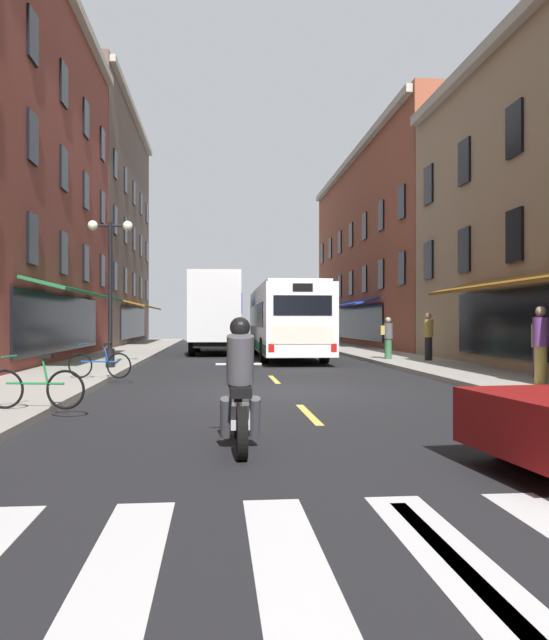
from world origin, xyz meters
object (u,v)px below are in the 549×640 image
at_px(pedestrian_near, 388,337).
at_px(pedestrian_rear, 541,344).
at_px(transit_bus, 286,321).
at_px(bicycle_mid, 100,364).
at_px(street_lamp_twin, 110,286).
at_px(box_truck, 217,314).
at_px(pedestrian_mid, 429,336).
at_px(motorcycle_rider, 240,392).
at_px(bicycle_near, 35,387).
at_px(sedan_mid, 220,336).
at_px(pedestrian_far, 539,345).

relative_size(pedestrian_near, pedestrian_rear, 0.90).
distance_m(transit_bus, bicycle_mid, 12.19).
height_order(pedestrian_rear, street_lamp_twin, street_lamp_twin).
bearing_deg(box_truck, street_lamp_twin, -107.81).
distance_m(pedestrian_mid, street_lamp_twin, 11.80).
xyz_separation_m(motorcycle_rider, bicycle_near, (-3.31, 2.82, -0.21)).
distance_m(sedan_mid, pedestrian_mid, 20.13).
xyz_separation_m(bicycle_near, pedestrian_far, (11.43, 4.88, 0.48)).
xyz_separation_m(motorcycle_rider, pedestrian_far, (8.12, 7.70, 0.27)).
bearing_deg(motorcycle_rider, transit_bus, 81.93).
bearing_deg(bicycle_near, bicycle_mid, 90.00).
bearing_deg(bicycle_mid, sedan_mid, 82.70).
relative_size(transit_bus, bicycle_near, 6.58).
bearing_deg(pedestrian_mid, transit_bus, -170.67).
xyz_separation_m(transit_bus, street_lamp_twin, (-6.41, -6.63, 1.11)).
distance_m(pedestrian_far, street_lamp_twin, 12.87).
distance_m(motorcycle_rider, bicycle_mid, 9.17).
relative_size(pedestrian_mid, pedestrian_far, 1.10).
xyz_separation_m(box_truck, pedestrian_mid, (7.98, -8.10, -0.92)).
bearing_deg(pedestrian_mid, pedestrian_rear, -44.20).
bearing_deg(street_lamp_twin, pedestrian_near, 19.62).
xyz_separation_m(box_truck, pedestrian_near, (6.70, -7.03, -0.99)).
height_order(box_truck, pedestrian_near, box_truck).
bearing_deg(street_lamp_twin, bicycle_mid, -84.28).
bearing_deg(sedan_mid, pedestrian_mid, -67.19).
bearing_deg(sedan_mid, bicycle_mid, -97.30).
relative_size(sedan_mid, pedestrian_near, 2.80).
bearing_deg(pedestrian_rear, transit_bus, -82.12).
bearing_deg(pedestrian_rear, pedestrian_near, -96.48).
xyz_separation_m(transit_bus, bicycle_near, (-6.02, -16.27, -1.16)).
bearing_deg(bicycle_near, pedestrian_mid, 47.89).
distance_m(transit_bus, box_truck, 5.01).
xyz_separation_m(pedestrian_mid, street_lamp_twin, (-11.40, -2.54, 1.69)).
bearing_deg(street_lamp_twin, pedestrian_far, -21.93).
relative_size(pedestrian_far, pedestrian_rear, 0.90).
distance_m(motorcycle_rider, bicycle_near, 4.35).
relative_size(bicycle_near, pedestrian_mid, 0.94).
bearing_deg(street_lamp_twin, sedan_mid, 80.33).
bearing_deg(street_lamp_twin, box_truck, 72.19).
xyz_separation_m(transit_bus, motorcycle_rider, (-2.71, -19.09, -0.95)).
distance_m(bicycle_near, pedestrian_far, 12.44).
height_order(box_truck, pedestrian_far, box_truck).
distance_m(box_truck, pedestrian_near, 9.76).
xyz_separation_m(bicycle_near, street_lamp_twin, (-0.39, 9.64, 2.26)).
xyz_separation_m(box_truck, sedan_mid, (0.18, 10.46, -1.31)).
bearing_deg(bicycle_near, pedestrian_far, 23.13).
height_order(box_truck, motorcycle_rider, box_truck).
bearing_deg(pedestrian_rear, pedestrian_far, -128.18).
height_order(sedan_mid, pedestrian_far, pedestrian_far).
distance_m(bicycle_near, bicycle_mid, 5.73).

